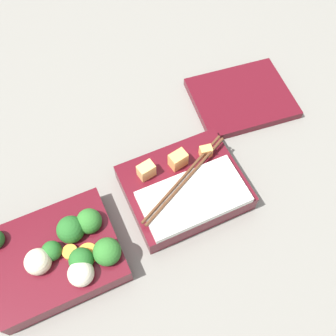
# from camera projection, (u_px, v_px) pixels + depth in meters

# --- Properties ---
(ground_plane) EXTENTS (3.00, 3.00, 0.00)m
(ground_plane) POSITION_uv_depth(u_px,v_px,m) (121.00, 234.00, 0.64)
(ground_plane) COLOR slate
(bento_tray_vegetable) EXTENTS (0.19, 0.16, 0.07)m
(bento_tray_vegetable) POSITION_uv_depth(u_px,v_px,m) (60.00, 255.00, 0.60)
(bento_tray_vegetable) COLOR #510F19
(bento_tray_vegetable) RESTS_ON ground_plane
(bento_tray_rice) EXTENTS (0.19, 0.16, 0.07)m
(bento_tray_rice) POSITION_uv_depth(u_px,v_px,m) (185.00, 188.00, 0.66)
(bento_tray_rice) COLOR #510F19
(bento_tray_rice) RESTS_ON ground_plane
(bento_lid) EXTENTS (0.21, 0.17, 0.02)m
(bento_lid) POSITION_uv_depth(u_px,v_px,m) (241.00, 98.00, 0.78)
(bento_lid) COLOR #510F19
(bento_lid) RESTS_ON ground_plane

